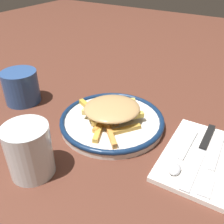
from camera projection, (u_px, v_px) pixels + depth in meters
ground_plane at (112, 125)px, 0.60m from camera, size 2.60×2.60×0.00m
plate at (112, 121)px, 0.60m from camera, size 0.24×0.24×0.02m
fries_heap at (112, 111)px, 0.58m from camera, size 0.20×0.20×0.04m
napkin at (199, 157)px, 0.50m from camera, size 0.14×0.22×0.01m
fork at (213, 163)px, 0.48m from camera, size 0.03×0.18×0.01m
knife at (202, 148)px, 0.51m from camera, size 0.02×0.21×0.01m
spoon at (181, 159)px, 0.48m from camera, size 0.02×0.15×0.01m
water_glass at (29, 151)px, 0.45m from camera, size 0.08×0.08×0.10m
coffee_mug at (21, 87)px, 0.67m from camera, size 0.12×0.09×0.09m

